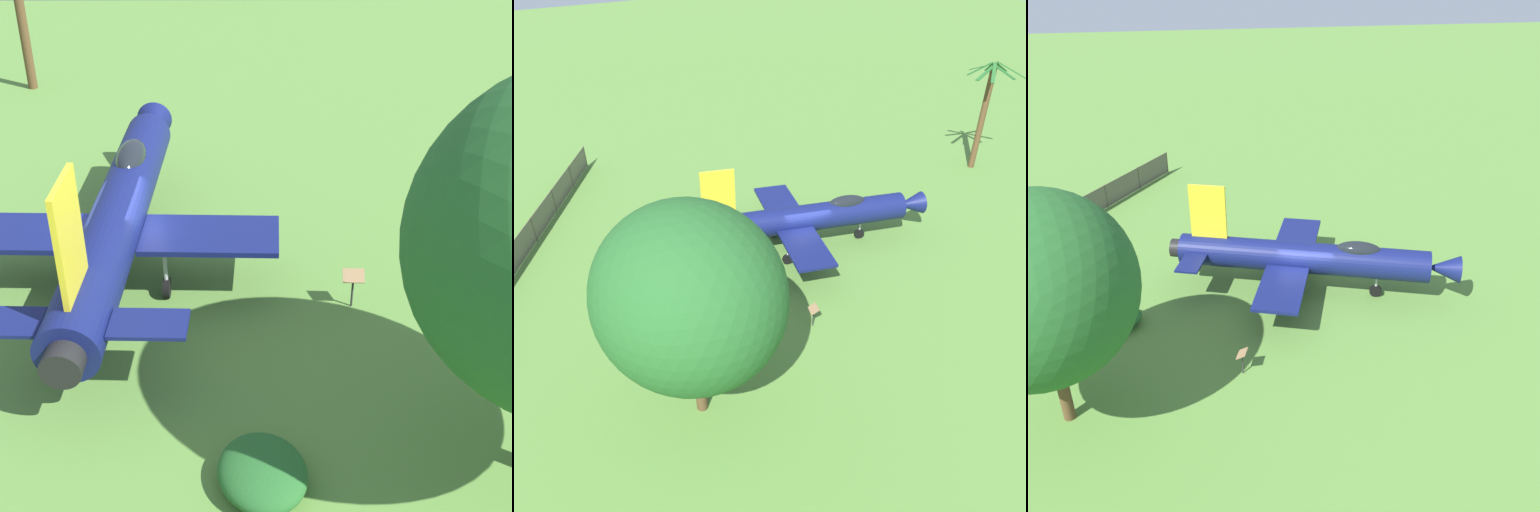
# 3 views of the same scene
# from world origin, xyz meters

# --- Properties ---
(ground_plane) EXTENTS (200.00, 200.00, 0.00)m
(ground_plane) POSITION_xyz_m (0.00, 0.00, 0.00)
(ground_plane) COLOR #568438
(display_jet) EXTENTS (13.84, 9.47, 5.38)m
(display_jet) POSITION_xyz_m (0.32, -0.11, 1.93)
(display_jet) COLOR #111951
(display_jet) RESTS_ON ground_plane
(shade_tree) EXTENTS (6.52, 7.02, 8.93)m
(shade_tree) POSITION_xyz_m (-10.27, -7.20, 5.66)
(shade_tree) COLOR brown
(shade_tree) RESTS_ON ground_plane
(perimeter_fence) EXTENTS (13.80, 21.20, 1.61)m
(perimeter_fence) POSITION_xyz_m (-13.66, 7.76, 0.86)
(perimeter_fence) COLOR #4C4238
(perimeter_fence) RESTS_ON ground_plane
(shrub_near_fence) EXTENTS (2.14, 1.84, 0.79)m
(shrub_near_fence) POSITION_xyz_m (-8.92, -1.49, 0.39)
(shrub_near_fence) COLOR #235B26
(shrub_near_fence) RESTS_ON ground_plane
(info_plaque) EXTENTS (0.57, 0.70, 1.14)m
(info_plaque) POSITION_xyz_m (-3.65, -5.84, 0.85)
(info_plaque) COLOR #333333
(info_plaque) RESTS_ON ground_plane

